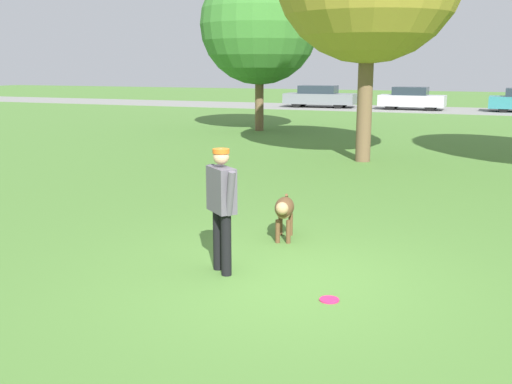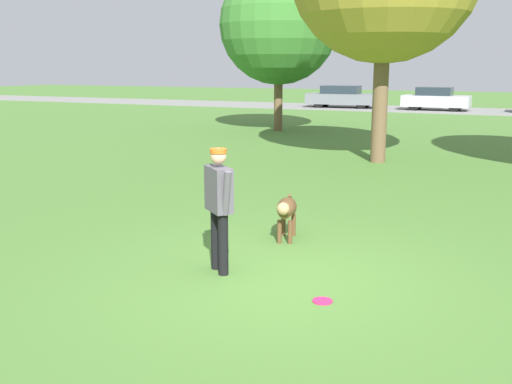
{
  "view_description": "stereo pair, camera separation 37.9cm",
  "coord_description": "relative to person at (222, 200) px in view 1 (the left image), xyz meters",
  "views": [
    {
      "loc": [
        2.34,
        -6.71,
        2.62
      ],
      "look_at": [
        -0.65,
        0.85,
        0.9
      ],
      "focal_mm": 42.0,
      "sensor_mm": 36.0,
      "label": 1
    },
    {
      "loc": [
        2.68,
        -6.57,
        2.62
      ],
      "look_at": [
        -0.65,
        0.85,
        0.9
      ],
      "focal_mm": 42.0,
      "sensor_mm": 36.0,
      "label": 2
    }
  ],
  "objects": [
    {
      "name": "tree_far_left",
      "position": [
        -5.84,
        16.34,
        3.26
      ],
      "size": [
        4.74,
        4.74,
        6.6
      ],
      "color": "brown",
      "rests_on": "ground_plane"
    },
    {
      "name": "far_road_strip",
      "position": [
        0.78,
        31.14,
        -0.95
      ],
      "size": [
        120.0,
        6.0,
        0.01
      ],
      "color": "gray",
      "rests_on": "ground_plane"
    },
    {
      "name": "parked_car_silver",
      "position": [
        -1.56,
        30.76,
        -0.27
      ],
      "size": [
        3.92,
        1.76,
        1.38
      ],
      "rotation": [
        0.0,
        0.0,
        -0.03
      ],
      "color": "#B7B7BC",
      "rests_on": "ground_plane"
    },
    {
      "name": "dog",
      "position": [
        0.26,
        1.69,
        -0.48
      ],
      "size": [
        0.45,
        1.05,
        0.68
      ],
      "rotation": [
        0.0,
        0.0,
        4.96
      ],
      "color": "brown",
      "rests_on": "ground_plane"
    },
    {
      "name": "ground_plane",
      "position": [
        0.78,
        0.02,
        -0.96
      ],
      "size": [
        120.0,
        120.0,
        0.0
      ],
      "primitive_type": "plane",
      "color": "#4C7A33"
    },
    {
      "name": "parked_car_grey",
      "position": [
        -7.34,
        30.87,
        -0.26
      ],
      "size": [
        4.58,
        2.04,
        1.4
      ],
      "rotation": [
        0.0,
        0.0,
        0.05
      ],
      "color": "slate",
      "rests_on": "ground_plane"
    },
    {
      "name": "person",
      "position": [
        0.0,
        0.0,
        0.0
      ],
      "size": [
        0.61,
        0.54,
        1.61
      ],
      "rotation": [
        0.0,
        0.0,
        -0.71
      ],
      "color": "black",
      "rests_on": "ground_plane"
    },
    {
      "name": "frisbee",
      "position": [
        1.54,
        -0.43,
        -0.95
      ],
      "size": [
        0.23,
        0.23,
        0.02
      ],
      "color": "#E52366",
      "rests_on": "ground_plane"
    }
  ]
}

